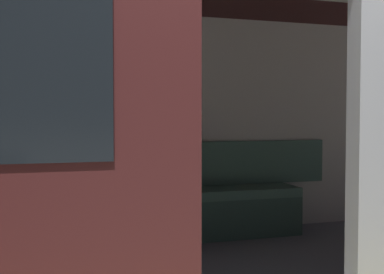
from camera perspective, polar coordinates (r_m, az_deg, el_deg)
train_car at (r=3.56m, az=0.93°, el=7.78°), size 6.40×2.64×2.31m
bench_seat at (r=4.57m, az=-2.28°, el=-7.85°), size 2.57×0.44×0.48m
person_seated at (r=4.43m, az=-4.92°, el=-3.90°), size 0.55×0.71×1.21m
handbag at (r=4.49m, az=-10.93°, el=-5.53°), size 0.26×0.15×0.17m
book at (r=4.61m, az=-1.50°, el=-6.17°), size 0.19×0.25×0.03m
grab_pole_door at (r=2.72m, az=-0.65°, el=0.46°), size 0.04×0.04×2.17m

